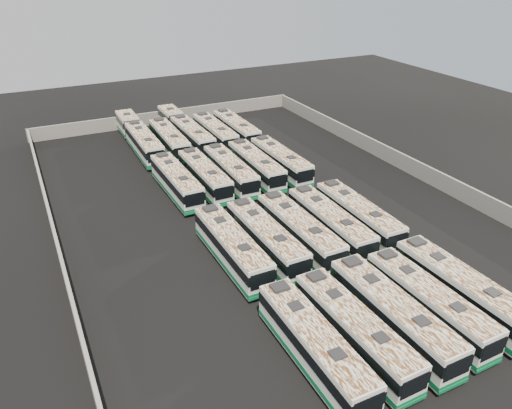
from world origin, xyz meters
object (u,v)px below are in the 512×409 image
bus_back_far_left (139,136)px  bus_back_left (169,140)px  bus_front_left (354,330)px  bus_midback_left (205,176)px  bus_front_far_right (460,289)px  bus_midfront_right (330,223)px  bus_midfront_far_right (358,216)px  bus_midback_far_right (281,161)px  bus_midfront_left (266,239)px  bus_front_far_left (314,345)px  bus_midfront_center (299,231)px  bus_midfront_far_left (232,247)px  bus_back_far_right (236,129)px  bus_front_center (392,315)px  bus_midback_far_left (177,181)px  bus_back_right (215,133)px  bus_midback_center (230,171)px  bus_front_right (428,303)px  bus_midback_right (256,165)px  bus_back_center (185,130)px

bus_back_far_left → bus_back_left: size_ratio=1.54×
bus_front_left → bus_midback_left: bus_front_left is taller
bus_front_far_right → bus_midfront_right: size_ratio=1.01×
bus_midfront_far_right → bus_midback_far_right: bus_midfront_far_right is taller
bus_back_far_left → bus_midfront_far_right: bearing=-66.6°
bus_midfront_left → bus_midback_left: 16.72m
bus_front_far_left → bus_midfront_center: (7.15, 14.17, 0.05)m
bus_midfront_far_left → bus_back_far_right: bus_midfront_far_left is taller
bus_front_center → bus_midback_far_left: bus_front_center is taller
bus_back_right → bus_back_far_right: (3.62, 0.16, 0.00)m
bus_midfront_right → bus_midback_center: (-3.67, 16.96, -0.05)m
bus_midback_left → bus_back_far_right: size_ratio=0.98×
bus_front_right → bus_midfront_right: 14.13m
bus_front_left → bus_midback_left: (0.16, 31.17, -0.02)m
bus_front_far_left → bus_front_center: (7.09, 0.06, 0.06)m
bus_front_left → bus_midfront_far_right: (10.91, 14.28, 0.01)m
bus_midfront_far_right → bus_midback_far_right: size_ratio=1.00×
bus_midfront_center → bus_midback_right: bearing=77.5°
bus_front_far_left → bus_back_right: bearing=77.0°
bus_midback_far_right → bus_midfront_far_left: bearing=-131.1°
bus_back_left → bus_front_far_right: bearing=-75.2°
bus_midfront_far_left → bus_midback_center: size_ratio=1.02×
bus_midfront_left → bus_midback_far_left: (-3.59, 16.62, -0.02)m
bus_midback_right → bus_midfront_center: bearing=-101.0°
bus_midfront_center → bus_midback_far_left: size_ratio=1.03×
bus_midback_far_right → bus_back_far_left: size_ratio=0.64×
bus_front_far_right → bus_front_left: bearing=179.8°
bus_midfront_left → bus_midback_left: size_ratio=1.02×
bus_midback_far_right → bus_back_center: (-7.17, 17.67, -0.00)m
bus_front_left → bus_midfront_center: (3.66, 14.18, 0.06)m
bus_front_left → bus_back_center: 48.91m
bus_midfront_far_left → bus_back_far_right: 34.13m
bus_front_far_left → bus_midfront_left: bus_midfront_left is taller
bus_front_center → bus_back_far_left: bus_front_center is taller
bus_back_center → bus_back_far_right: bus_back_far_right is taller
bus_midback_left → bus_midback_right: bearing=0.3°
bus_midback_center → bus_midback_right: bus_midback_right is taller
bus_front_center → bus_midfront_far_left: 16.04m
bus_front_far_left → bus_midback_right: (10.77, 31.23, -0.01)m
bus_midfront_right → bus_midfront_far_left: bearing=179.4°
bus_front_right → bus_midfront_center: 14.57m
bus_front_center → bus_back_left: size_ratio=1.02×
bus_midback_left → bus_back_left: 14.03m
bus_back_far_left → bus_back_right: bus_back_far_left is taller
bus_front_left → bus_front_center: 3.61m
bus_front_right → bus_midback_right: size_ratio=1.00×
bus_midback_far_left → bus_back_right: (10.74, 14.18, 0.01)m
bus_back_left → bus_midfront_right: bearing=-75.5°
bus_midfront_far_right → bus_back_far_left: 37.49m
bus_midfront_right → bus_midback_center: bus_midfront_right is taller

